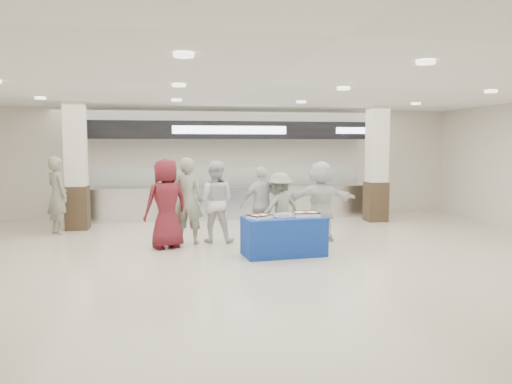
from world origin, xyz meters
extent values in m
plane|color=beige|center=(0.00, 0.00, 0.00)|extent=(14.00, 14.00, 0.00)
cube|color=silver|center=(0.00, 5.40, 0.45)|extent=(8.00, 0.80, 0.90)
cube|color=silver|center=(0.00, 5.40, 0.92)|extent=(8.00, 0.85, 0.04)
cube|color=white|center=(0.00, 5.10, 1.25)|extent=(7.60, 0.02, 0.50)
cube|color=black|center=(0.00, 5.40, 2.55)|extent=(8.40, 0.70, 0.50)
cube|color=white|center=(0.00, 5.04, 2.55)|extent=(3.20, 0.03, 0.22)
cube|color=white|center=(3.80, 5.04, 2.55)|extent=(1.40, 0.03, 0.18)
cube|color=#332417|center=(-4.00, 4.20, 0.55)|extent=(0.55, 0.55, 1.10)
cube|color=silver|center=(-4.00, 4.20, 2.15)|extent=(0.50, 0.50, 2.10)
cube|color=#332417|center=(4.00, 4.20, 0.55)|extent=(0.55, 0.55, 1.10)
cube|color=silver|center=(4.00, 4.20, 2.15)|extent=(0.50, 0.50, 2.10)
cube|color=#163A98|center=(0.48, 0.40, 0.38)|extent=(1.62, 0.93, 0.75)
cube|color=white|center=(-0.01, 0.31, 0.78)|extent=(0.50, 0.47, 0.06)
cube|color=#422612|center=(-0.01, 0.31, 0.82)|extent=(0.50, 0.47, 0.02)
cylinder|color=red|center=(-0.01, 0.31, 0.82)|extent=(0.12, 0.12, 0.01)
cube|color=white|center=(0.93, 0.44, 0.79)|extent=(0.49, 0.39, 0.08)
cube|color=#422612|center=(0.93, 0.44, 0.84)|extent=(0.49, 0.39, 0.02)
cylinder|color=red|center=(0.93, 0.44, 0.83)|extent=(0.11, 0.11, 0.01)
cube|color=#A6A6AB|center=(0.52, 0.39, 0.76)|extent=(0.54, 0.48, 0.02)
imported|color=maroon|center=(-1.77, 1.48, 0.93)|extent=(1.07, 0.91, 1.87)
imported|color=gray|center=(-1.32, 1.85, 0.94)|extent=(0.77, 0.60, 1.88)
imported|color=silver|center=(-0.72, 1.97, 0.90)|extent=(1.01, 0.87, 1.79)
imported|color=silver|center=(0.30, 1.72, 0.83)|extent=(1.01, 0.48, 1.67)
imported|color=gray|center=(0.64, 1.47, 0.77)|extent=(1.14, 0.90, 1.55)
imported|color=white|center=(1.61, 1.69, 0.89)|extent=(1.70, 0.67, 1.79)
imported|color=gray|center=(-4.34, 3.58, 0.93)|extent=(0.77, 0.81, 1.87)
camera|label=1|loc=(-1.68, -8.90, 2.15)|focal=35.00mm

